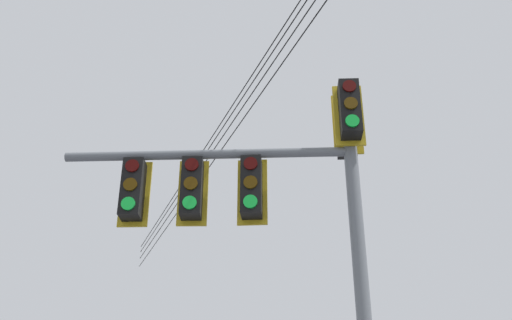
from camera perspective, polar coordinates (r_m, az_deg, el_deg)
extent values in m
cylinder|color=slate|center=(8.99, -4.68, 0.53)|extent=(3.28, 2.95, 0.14)
cube|color=black|center=(9.01, 8.90, 4.78)|extent=(0.42, 0.42, 0.90)
cube|color=#B29319|center=(9.15, 8.79, 4.22)|extent=(0.35, 0.32, 1.04)
cylinder|color=#360503|center=(9.03, 8.86, 6.95)|extent=(0.17, 0.16, 0.20)
cylinder|color=#3C2703|center=(8.87, 9.00, 5.35)|extent=(0.17, 0.16, 0.20)
cylinder|color=green|center=(8.71, 9.14, 3.69)|extent=(0.17, 0.16, 0.20)
cube|color=black|center=(9.52, 8.55, 2.86)|extent=(0.42, 0.42, 0.90)
cube|color=#B29319|center=(9.37, 8.65, 3.39)|extent=(0.35, 0.32, 1.04)
cylinder|color=#360503|center=(9.81, 8.34, 3.89)|extent=(0.17, 0.16, 0.20)
cylinder|color=#3C2703|center=(9.66, 8.46, 2.37)|extent=(0.17, 0.16, 0.20)
cylinder|color=green|center=(9.51, 8.59, 0.80)|extent=(0.17, 0.16, 0.20)
cube|color=black|center=(8.69, -0.44, -2.59)|extent=(0.42, 0.42, 0.90)
cube|color=#B29319|center=(8.84, -0.34, -3.05)|extent=(0.36, 0.31, 1.04)
cylinder|color=#360503|center=(8.67, -0.52, -0.33)|extent=(0.17, 0.15, 0.20)
cylinder|color=#3C2703|center=(8.54, -0.53, -2.12)|extent=(0.17, 0.15, 0.20)
cylinder|color=green|center=(8.42, -0.54, -3.97)|extent=(0.17, 0.15, 0.20)
cube|color=black|center=(8.77, -6.12, -2.67)|extent=(0.42, 0.42, 0.90)
cube|color=#B29319|center=(8.93, -6.00, -3.13)|extent=(0.35, 0.33, 1.04)
cylinder|color=#360503|center=(8.76, -6.13, -0.44)|extent=(0.17, 0.16, 0.20)
cylinder|color=#3C2703|center=(8.63, -6.23, -2.21)|extent=(0.17, 0.16, 0.20)
cylinder|color=green|center=(8.50, -6.33, -4.04)|extent=(0.17, 0.16, 0.20)
cube|color=black|center=(8.94, -11.64, -2.73)|extent=(0.42, 0.42, 0.90)
cube|color=#B29319|center=(9.09, -11.40, -3.18)|extent=(0.35, 0.32, 1.04)
cylinder|color=#360503|center=(8.92, -11.69, -0.54)|extent=(0.17, 0.16, 0.20)
cylinder|color=#3C2703|center=(8.80, -11.87, -2.28)|extent=(0.17, 0.16, 0.20)
cylinder|color=green|center=(8.68, -12.06, -4.07)|extent=(0.17, 0.16, 0.20)
cylinder|color=black|center=(11.92, 4.26, 11.54)|extent=(30.24, 14.25, 0.59)
cylinder|color=black|center=(12.16, 4.20, 12.87)|extent=(30.24, 14.25, 0.59)
cylinder|color=black|center=(12.34, 4.15, 13.90)|extent=(30.24, 14.25, 0.59)
cylinder|color=black|center=(12.50, 4.11, 14.71)|extent=(30.24, 14.25, 0.59)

